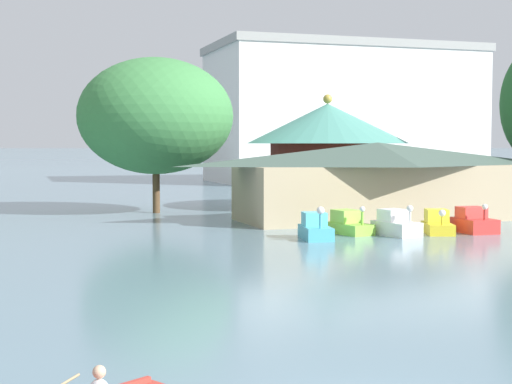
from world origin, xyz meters
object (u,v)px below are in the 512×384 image
at_px(pedal_boat_red, 474,222).
at_px(shoreline_tree_mid, 156,116).
at_px(pedal_boat_lime, 348,224).
at_px(boathouse, 377,179).
at_px(pedal_boat_white, 396,225).
at_px(green_roof_pavilion, 327,147).
at_px(background_building_block, 343,114).
at_px(pedal_boat_yellow, 437,224).
at_px(pedal_boat_cyan, 315,228).

relative_size(pedal_boat_red, shoreline_tree_mid, 0.23).
distance_m(pedal_boat_lime, boathouse, 8.45).
height_order(pedal_boat_white, green_roof_pavilion, green_roof_pavilion).
xyz_separation_m(pedal_boat_lime, green_roof_pavilion, (5.54, 15.89, 4.16)).
relative_size(pedal_boat_white, boathouse, 0.15).
xyz_separation_m(green_roof_pavilion, background_building_block, (18.94, 39.18, 4.22)).
bearing_deg(pedal_boat_lime, green_roof_pavilion, 148.44).
distance_m(pedal_boat_lime, pedal_boat_red, 7.04).
height_order(pedal_boat_yellow, shoreline_tree_mid, shoreline_tree_mid).
bearing_deg(shoreline_tree_mid, pedal_boat_cyan, -73.94).
bearing_deg(background_building_block, pedal_boat_cyan, -115.52).
height_order(pedal_boat_cyan, background_building_block, background_building_block).
bearing_deg(pedal_boat_white, background_building_block, 145.41).
xyz_separation_m(boathouse, background_building_block, (19.47, 48.60, 6.27)).
height_order(pedal_boat_red, green_roof_pavilion, green_roof_pavilion).
height_order(green_roof_pavilion, shoreline_tree_mid, shoreline_tree_mid).
bearing_deg(pedal_boat_yellow, shoreline_tree_mid, -124.97).
distance_m(pedal_boat_yellow, boathouse, 8.16).
height_order(pedal_boat_lime, green_roof_pavilion, green_roof_pavilion).
relative_size(pedal_boat_white, shoreline_tree_mid, 0.26).
distance_m(pedal_boat_cyan, shoreline_tree_mid, 19.24).
height_order(pedal_boat_yellow, background_building_block, background_building_block).
height_order(pedal_boat_red, shoreline_tree_mid, shoreline_tree_mid).
xyz_separation_m(pedal_boat_red, shoreline_tree_mid, (-14.51, 17.36, 6.29)).
distance_m(pedal_boat_lime, green_roof_pavilion, 17.33).
distance_m(pedal_boat_white, background_building_block, 61.41).
bearing_deg(pedal_boat_yellow, boathouse, -162.97).
relative_size(pedal_boat_white, pedal_boat_red, 1.12).
distance_m(green_roof_pavilion, shoreline_tree_mid, 13.36).
bearing_deg(background_building_block, pedal_boat_lime, -113.96).
height_order(pedal_boat_yellow, green_roof_pavilion, green_roof_pavilion).
distance_m(shoreline_tree_mid, background_building_block, 50.77).
bearing_deg(pedal_boat_white, pedal_boat_red, 76.35).
height_order(pedal_boat_lime, shoreline_tree_mid, shoreline_tree_mid).
bearing_deg(pedal_boat_cyan, pedal_boat_white, 101.66).
relative_size(pedal_boat_cyan, pedal_boat_lime, 0.94).
distance_m(pedal_boat_cyan, pedal_boat_red, 9.48).
distance_m(pedal_boat_yellow, background_building_block, 60.43).
relative_size(pedal_boat_cyan, background_building_block, 0.08).
bearing_deg(background_building_block, pedal_boat_yellow, -109.32).
distance_m(pedal_boat_red, boathouse, 8.49).
height_order(boathouse, background_building_block, background_building_block).
xyz_separation_m(pedal_boat_lime, boathouse, (5.01, 6.47, 2.10)).
distance_m(pedal_boat_lime, background_building_block, 60.84).
bearing_deg(pedal_boat_white, pedal_boat_lime, -138.89).
xyz_separation_m(pedal_boat_yellow, pedal_boat_red, (2.18, -0.15, 0.05)).
xyz_separation_m(pedal_boat_red, green_roof_pavilion, (-1.33, 17.45, 4.10)).
bearing_deg(shoreline_tree_mid, pedal_boat_lime, -64.18).
distance_m(pedal_boat_red, green_roof_pavilion, 17.97).
bearing_deg(green_roof_pavilion, background_building_block, 64.20).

